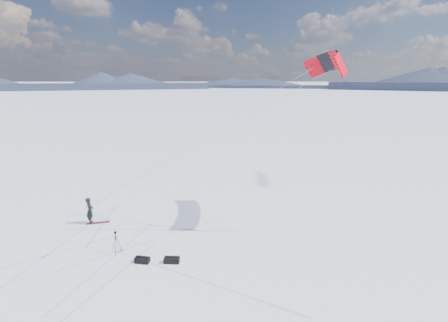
{
  "coord_description": "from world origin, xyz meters",
  "views": [
    {
      "loc": [
        7.0,
        -17.06,
        9.83
      ],
      "look_at": [
        6.73,
        4.35,
        4.34
      ],
      "focal_mm": 26.0,
      "sensor_mm": 36.0,
      "label": 1
    }
  ],
  "objects_px": {
    "snowboard": "(98,223)",
    "tripod": "(116,239)",
    "gear_bag_b": "(142,260)",
    "snowkiter": "(91,223)",
    "gear_bag_a": "(172,260)"
  },
  "relations": [
    {
      "from": "snowkiter",
      "to": "tripod",
      "type": "xyz_separation_m",
      "value": [
        3.14,
        -3.95,
        0.87
      ]
    },
    {
      "from": "snowboard",
      "to": "tripod",
      "type": "relative_size",
      "value": 1.14
    },
    {
      "from": "gear_bag_a",
      "to": "gear_bag_b",
      "type": "xyz_separation_m",
      "value": [
        -1.62,
        -0.01,
        -0.01
      ]
    },
    {
      "from": "snowboard",
      "to": "gear_bag_a",
      "type": "height_order",
      "value": "gear_bag_a"
    },
    {
      "from": "snowkiter",
      "to": "snowboard",
      "type": "bearing_deg",
      "value": -106.47
    },
    {
      "from": "snowboard",
      "to": "gear_bag_a",
      "type": "relative_size",
      "value": 1.83
    },
    {
      "from": "gear_bag_a",
      "to": "gear_bag_b",
      "type": "bearing_deg",
      "value": -177.93
    },
    {
      "from": "tripod",
      "to": "gear_bag_a",
      "type": "xyz_separation_m",
      "value": [
        3.35,
        -0.96,
        -0.71
      ]
    },
    {
      "from": "snowkiter",
      "to": "gear_bag_a",
      "type": "bearing_deg",
      "value": -147.6
    },
    {
      "from": "gear_bag_b",
      "to": "tripod",
      "type": "bearing_deg",
      "value": 160.79
    },
    {
      "from": "tripod",
      "to": "snowkiter",
      "type": "bearing_deg",
      "value": 93.59
    },
    {
      "from": "gear_bag_a",
      "to": "snowkiter",
      "type": "bearing_deg",
      "value": 144.69
    },
    {
      "from": "snowkiter",
      "to": "gear_bag_b",
      "type": "height_order",
      "value": "snowkiter"
    },
    {
      "from": "snowboard",
      "to": "gear_bag_a",
      "type": "distance_m",
      "value": 7.78
    },
    {
      "from": "tripod",
      "to": "gear_bag_b",
      "type": "distance_m",
      "value": 2.11
    }
  ]
}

